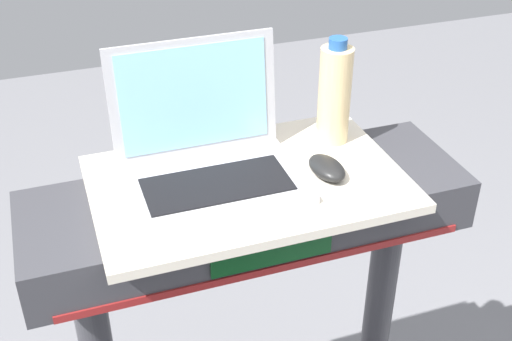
{
  "coord_description": "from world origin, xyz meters",
  "views": [
    {
      "loc": [
        -0.35,
        -0.35,
        1.84
      ],
      "look_at": [
        0.0,
        0.65,
        1.17
      ],
      "focal_mm": 47.0,
      "sensor_mm": 36.0,
      "label": 1
    }
  ],
  "objects": [
    {
      "name": "computer_mouse",
      "position": [
        0.15,
        0.66,
        1.14
      ],
      "size": [
        0.07,
        0.11,
        0.03
      ],
      "primitive_type": "ellipsoid",
      "rotation": [
        0.0,
        0.0,
        0.13
      ],
      "color": "black",
      "rests_on": "desk_board"
    },
    {
      "name": "water_bottle",
      "position": [
        0.22,
        0.79,
        1.23
      ],
      "size": [
        0.07,
        0.07,
        0.23
      ],
      "color": "beige",
      "rests_on": "desk_board"
    },
    {
      "name": "desk_board",
      "position": [
        0.0,
        0.7,
        1.11
      ],
      "size": [
        0.61,
        0.4,
        0.02
      ],
      "primitive_type": "cube",
      "color": "beige",
      "rests_on": "treadmill_base"
    },
    {
      "name": "laptop",
      "position": [
        -0.07,
        0.73,
        1.17
      ],
      "size": [
        0.34,
        0.27,
        0.25
      ],
      "rotation": [
        0.0,
        0.0,
        -0.02
      ],
      "color": "#B7B7BC",
      "rests_on": "desk_board"
    }
  ]
}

